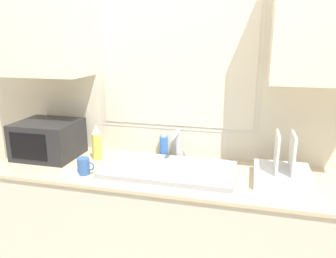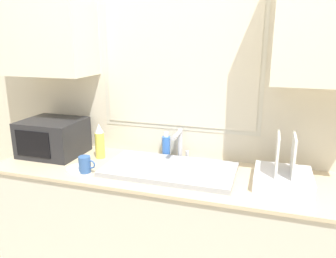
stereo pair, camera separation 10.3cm
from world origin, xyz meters
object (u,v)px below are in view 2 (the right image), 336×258
(microwave, at_px, (53,137))
(soap_bottle, at_px, (166,146))
(faucet, at_px, (180,142))
(spray_bottle, at_px, (100,142))
(dish_rack, at_px, (283,175))
(mug_near_sink, at_px, (85,164))

(microwave, distance_m, soap_bottle, 0.80)
(faucet, relative_size, microwave, 0.52)
(faucet, xyz_separation_m, soap_bottle, (-0.11, 0.04, -0.05))
(faucet, xyz_separation_m, spray_bottle, (-0.53, -0.12, -0.01))
(faucet, relative_size, dish_rack, 0.66)
(mug_near_sink, bearing_deg, faucet, 37.43)
(dish_rack, relative_size, soap_bottle, 1.77)
(microwave, distance_m, spray_bottle, 0.35)
(mug_near_sink, bearing_deg, spray_bottle, 98.62)
(microwave, bearing_deg, soap_bottle, 13.80)
(dish_rack, xyz_separation_m, spray_bottle, (-1.19, 0.08, 0.06))
(dish_rack, relative_size, mug_near_sink, 2.89)
(soap_bottle, distance_m, mug_near_sink, 0.57)
(spray_bottle, height_order, soap_bottle, spray_bottle)
(microwave, relative_size, soap_bottle, 2.25)
(microwave, xyz_separation_m, dish_rack, (1.53, -0.04, -0.07))
(dish_rack, height_order, mug_near_sink, dish_rack)
(dish_rack, bearing_deg, mug_near_sink, -171.09)
(soap_bottle, xyz_separation_m, mug_near_sink, (-0.39, -0.41, -0.03))
(faucet, height_order, microwave, microwave)
(microwave, relative_size, dish_rack, 1.27)
(faucet, relative_size, soap_bottle, 1.17)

